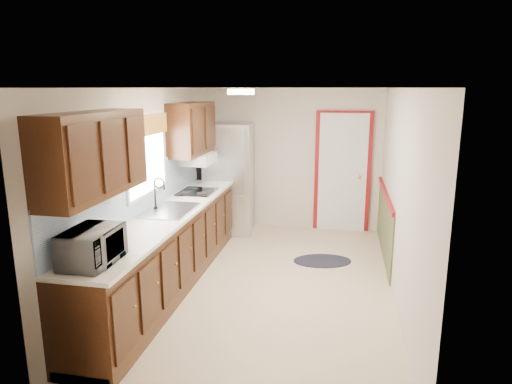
% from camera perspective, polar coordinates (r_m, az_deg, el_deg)
% --- Properties ---
extents(room_shell, '(3.20, 5.20, 2.52)m').
position_cam_1_polar(room_shell, '(5.47, 1.71, 0.19)').
color(room_shell, beige).
rests_on(room_shell, ground).
extents(kitchen_run, '(0.63, 4.00, 2.20)m').
position_cam_1_polar(kitchen_run, '(5.62, -11.36, -3.81)').
color(kitchen_run, '#32180B').
rests_on(kitchen_run, ground).
extents(back_wall_trim, '(1.12, 2.30, 2.08)m').
position_cam_1_polar(back_wall_trim, '(7.63, 11.78, 1.17)').
color(back_wall_trim, maroon).
rests_on(back_wall_trim, ground).
extents(ceiling_fixture, '(0.30, 0.30, 0.06)m').
position_cam_1_polar(ceiling_fixture, '(5.20, -1.91, 12.43)').
color(ceiling_fixture, '#FFD88C').
rests_on(ceiling_fixture, room_shell).
extents(microwave, '(0.32, 0.56, 0.38)m').
position_cam_1_polar(microwave, '(4.10, -19.84, -5.98)').
color(microwave, white).
rests_on(microwave, kitchen_run).
extents(refrigerator, '(0.83, 0.80, 1.84)m').
position_cam_1_polar(refrigerator, '(7.69, -3.36, 1.75)').
color(refrigerator, '#B7B7BC').
rests_on(refrigerator, ground).
extents(rug, '(0.91, 0.69, 0.01)m').
position_cam_1_polar(rug, '(6.61, 8.30, -8.51)').
color(rug, black).
rests_on(rug, ground).
extents(cooktop, '(0.48, 0.58, 0.02)m').
position_cam_1_polar(cooktop, '(6.60, -7.36, 0.07)').
color(cooktop, black).
rests_on(cooktop, kitchen_run).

